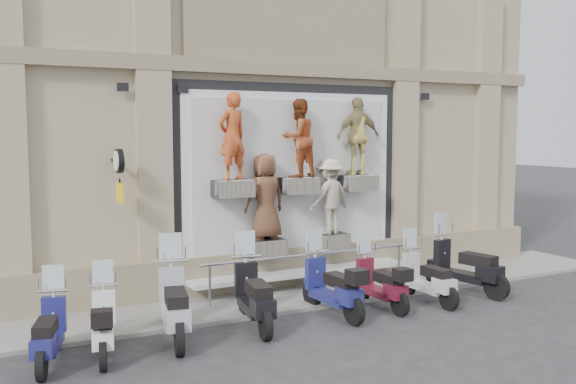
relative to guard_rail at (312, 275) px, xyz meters
name	(u,v)px	position (x,y,z in m)	size (l,w,h in m)	color
ground	(365,320)	(0.00, -2.00, -0.47)	(90.00, 90.00, 0.00)	#2C2C2E
sidewalk	(309,293)	(0.00, 0.10, -0.43)	(16.00, 2.20, 0.08)	gray
building	(221,39)	(0.00, 5.00, 5.54)	(14.00, 8.60, 12.00)	tan
shop_vitrine	(298,180)	(0.06, 0.74, 1.97)	(5.60, 0.85, 4.30)	black
guard_rail	(312,275)	(0.00, 0.00, 0.00)	(5.06, 0.10, 0.93)	#9EA0A5
clock_sign_bracket	(119,169)	(-3.90, 0.47, 2.34)	(0.10, 0.80, 1.02)	black
scooter_a	(48,319)	(-5.50, -1.68, 0.24)	(0.51, 1.74, 1.41)	navy
scooter_b	(103,312)	(-4.69, -1.68, 0.24)	(0.51, 1.75, 1.42)	white
scooter_c	(174,290)	(-3.47, -1.45, 0.40)	(0.62, 2.12, 1.72)	#9A9DA7
scooter_d	(254,282)	(-2.00, -1.43, 0.36)	(0.59, 2.03, 1.65)	black
scooter_e	(332,275)	(-0.37, -1.44, 0.33)	(0.57, 1.95, 1.58)	navy
scooter_f	(380,273)	(0.74, -1.44, 0.24)	(0.51, 1.74, 1.42)	#580F1F
scooter_g	(428,268)	(1.85, -1.55, 0.26)	(0.52, 1.79, 1.46)	#AEB2B5
scooter_h	(466,255)	(3.08, -1.34, 0.38)	(0.61, 2.09, 1.69)	black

